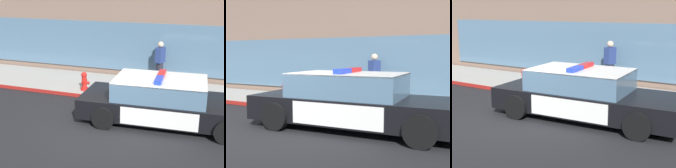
# 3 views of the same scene
# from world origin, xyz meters

# --- Properties ---
(ground) EXTENTS (48.00, 48.00, 0.00)m
(ground) POSITION_xyz_m (0.00, 0.00, 0.00)
(ground) COLOR black
(sidewalk) EXTENTS (48.00, 2.85, 0.15)m
(sidewalk) POSITION_xyz_m (0.00, 3.82, 0.07)
(sidewalk) COLOR #A39E93
(sidewalk) RESTS_ON ground
(curb_red_paint) EXTENTS (28.80, 0.04, 0.14)m
(curb_red_paint) POSITION_xyz_m (0.00, 2.38, 0.08)
(curb_red_paint) COLOR maroon
(curb_red_paint) RESTS_ON ground
(police_cruiser) EXTENTS (5.28, 2.37, 1.49)m
(police_cruiser) POSITION_xyz_m (1.63, 1.26, 0.68)
(police_cruiser) COLOR black
(police_cruiser) RESTS_ON ground
(fire_hydrant) EXTENTS (0.34, 0.39, 0.73)m
(fire_hydrant) POSITION_xyz_m (-1.71, 2.83, 0.50)
(fire_hydrant) COLOR red
(fire_hydrant) RESTS_ON sidewalk
(pedestrian_on_sidewalk) EXTENTS (0.38, 0.46, 1.71)m
(pedestrian_on_sidewalk) POSITION_xyz_m (0.82, 4.76, 1.01)
(pedestrian_on_sidewalk) COLOR #23232D
(pedestrian_on_sidewalk) RESTS_ON sidewalk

